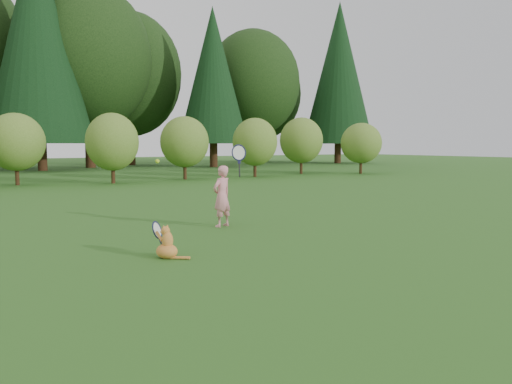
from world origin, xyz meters
TOP-DOWN VIEW (x-y plane):
  - ground at (0.00, 0.00)m, footprint 100.00×100.00m
  - shrub_row at (0.00, 13.00)m, footprint 28.00×3.00m
  - woodland_backdrop at (0.00, 23.00)m, footprint 48.00×10.00m
  - child at (0.20, 1.90)m, footprint 0.65×0.45m
  - cat at (-1.55, 0.14)m, footprint 0.41×0.64m
  - tennis_ball at (-1.35, 0.94)m, footprint 0.06×0.06m

SIDE VIEW (x-z plane):
  - ground at x=0.00m, z-range 0.00..0.00m
  - cat at x=-1.55m, z-range -0.07..0.50m
  - child at x=0.20m, z-range -0.24..1.36m
  - tennis_ball at x=-1.35m, z-range 1.17..1.23m
  - shrub_row at x=0.00m, z-range 0.00..2.80m
  - woodland_backdrop at x=0.00m, z-range 0.00..15.00m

